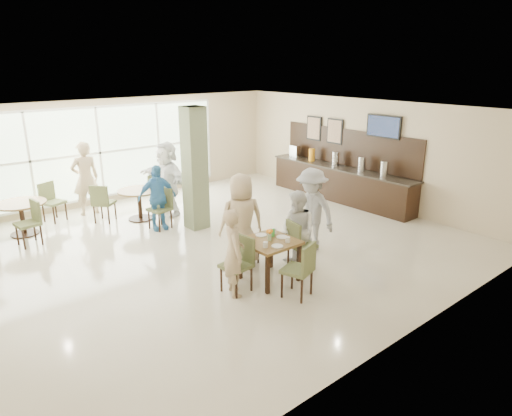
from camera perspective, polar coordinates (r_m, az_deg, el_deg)
ground at (r=9.73m, az=-5.47°, el=-4.75°), size 10.00×10.00×0.00m
room_shell at (r=9.21m, az=-5.78°, el=5.09°), size 10.00×10.00×10.00m
window_bank at (r=12.95m, az=-18.93°, el=6.55°), size 7.00×0.04×7.00m
column at (r=10.47m, az=-7.65°, el=4.87°), size 0.45×0.45×2.80m
main_table at (r=8.00m, az=1.70°, el=-4.77°), size 0.87×0.87×0.75m
round_table_left at (r=11.40m, az=-27.30°, el=-0.25°), size 1.09×1.09×0.75m
round_table_right at (r=11.50m, az=-14.40°, el=1.29°), size 1.02×1.02×0.75m
chairs_main_table at (r=8.09m, az=1.78°, el=-5.83°), size 2.02×2.08×0.95m
chairs_table_left at (r=11.48m, az=-27.23°, el=-0.63°), size 2.12×1.79×0.95m
chairs_table_right at (r=11.48m, az=-14.11°, el=0.85°), size 2.12×1.89×0.95m
tabletop_clutter at (r=7.96m, az=2.15°, el=-3.63°), size 0.67×0.77×0.21m
buffet_counter at (r=12.96m, az=10.47°, el=3.38°), size 0.64×4.70×1.95m
wall_tv at (r=12.20m, az=15.66°, el=9.79°), size 0.06×1.00×0.58m
framed_art_a at (r=13.21m, az=9.82°, el=9.43°), size 0.05×0.55×0.70m
framed_art_b at (r=13.73m, az=7.26°, el=9.86°), size 0.05×0.55×0.70m
teen_left at (r=7.50m, az=-2.81°, el=-5.57°), size 0.54×0.64×1.49m
teen_far at (r=8.59m, az=-1.83°, el=-1.47°), size 0.98×0.76×1.77m
teen_right at (r=8.47m, az=5.21°, el=-2.82°), size 0.64×0.78×1.49m
teen_standing at (r=9.28m, az=6.92°, el=-0.26°), size 0.72×1.16×1.72m
adult_a at (r=10.65m, az=-12.25°, el=1.28°), size 0.97×0.66×1.52m
adult_b at (r=11.64m, az=-11.07°, el=3.64°), size 0.90×1.79×1.87m
adult_standing at (r=12.20m, az=-20.54°, el=3.47°), size 0.71×0.49×1.86m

